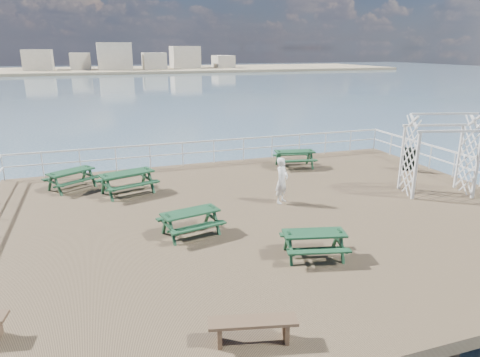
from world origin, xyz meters
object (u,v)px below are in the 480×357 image
at_px(picnic_table_b, 127,178).
at_px(trellis_arbor, 439,158).
at_px(picnic_table_c, 295,155).
at_px(flat_bench_far, 253,326).
at_px(picnic_table_d, 191,218).
at_px(person, 282,180).
at_px(picnic_table_a, 71,175).
at_px(picnic_table_e, 314,239).

bearing_deg(picnic_table_b, trellis_arbor, -35.95).
bearing_deg(picnic_table_c, flat_bench_far, -108.08).
relative_size(picnic_table_b, flat_bench_far, 1.36).
relative_size(picnic_table_d, person, 1.17).
distance_m(picnic_table_a, trellis_arbor, 13.72).
relative_size(picnic_table_b, person, 1.41).
xyz_separation_m(picnic_table_b, person, (5.00, -2.72, 0.21)).
relative_size(flat_bench_far, person, 1.04).
xyz_separation_m(picnic_table_a, person, (6.98, -3.98, 0.28)).
distance_m(picnic_table_b, picnic_table_d, 4.55).
distance_m(picnic_table_d, flat_bench_far, 5.05).
bearing_deg(flat_bench_far, picnic_table_d, 103.65).
relative_size(picnic_table_e, flat_bench_far, 1.10).
bearing_deg(picnic_table_c, trellis_arbor, -45.00).
relative_size(picnic_table_c, flat_bench_far, 1.18).
height_order(flat_bench_far, trellis_arbor, trellis_arbor).
bearing_deg(picnic_table_e, person, 91.31).
xyz_separation_m(picnic_table_a, picnic_table_e, (6.11, -7.96, -0.03)).
height_order(picnic_table_a, picnic_table_d, picnic_table_a).
xyz_separation_m(picnic_table_a, flat_bench_far, (3.45, -10.63, -0.18)).
bearing_deg(picnic_table_e, picnic_table_a, 141.13).
distance_m(picnic_table_c, picnic_table_d, 8.30).
bearing_deg(flat_bench_far, person, 75.22).
relative_size(picnic_table_b, picnic_table_c, 1.15).
distance_m(picnic_table_b, picnic_table_e, 7.87).
height_order(picnic_table_c, flat_bench_far, picnic_table_c).
distance_m(picnic_table_a, picnic_table_b, 2.35).
bearing_deg(picnic_table_c, person, -109.93).
xyz_separation_m(flat_bench_far, trellis_arbor, (9.35, 5.76, 0.98)).
relative_size(picnic_table_c, person, 1.23).
bearing_deg(trellis_arbor, picnic_table_a, 175.16).
relative_size(picnic_table_e, person, 1.14).
height_order(picnic_table_b, flat_bench_far, picnic_table_b).
distance_m(picnic_table_c, flat_bench_far, 12.30).
xyz_separation_m(picnic_table_c, person, (-2.46, -4.10, 0.26)).
relative_size(picnic_table_a, flat_bench_far, 1.28).
height_order(picnic_table_a, picnic_table_e, picnic_table_a).
xyz_separation_m(picnic_table_d, picnic_table_e, (2.70, -2.38, -0.02)).
height_order(picnic_table_d, flat_bench_far, picnic_table_d).
distance_m(flat_bench_far, person, 7.55).
height_order(picnic_table_c, person, person).
distance_m(picnic_table_d, picnic_table_e, 3.60).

